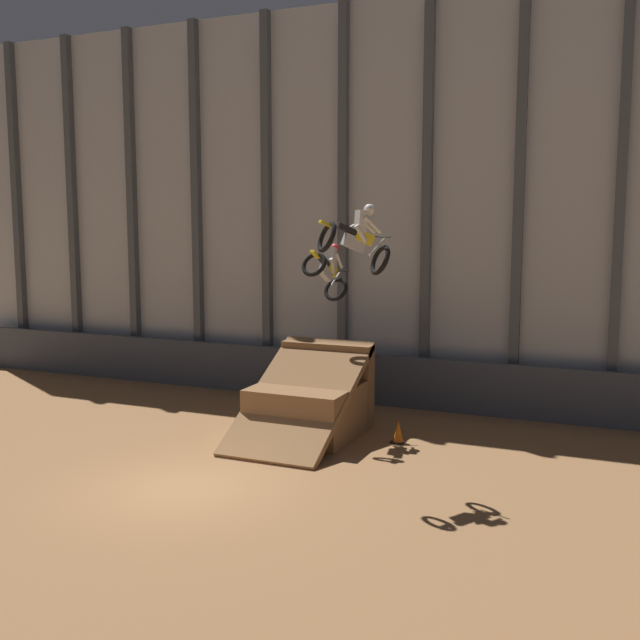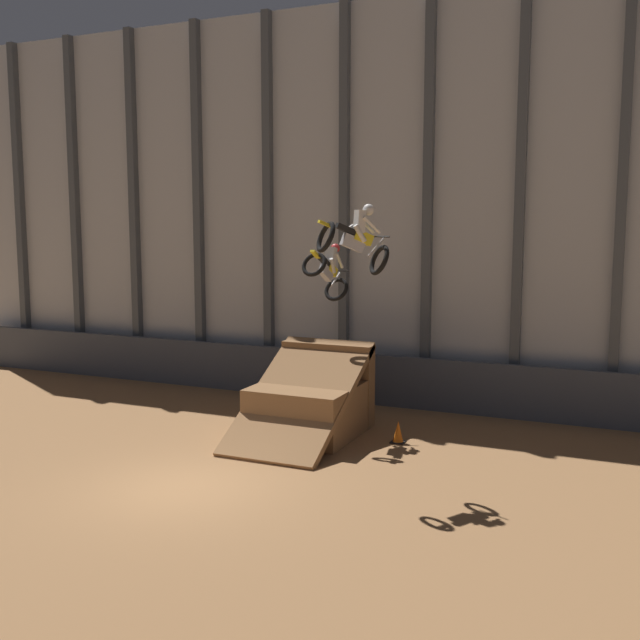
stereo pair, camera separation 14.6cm
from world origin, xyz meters
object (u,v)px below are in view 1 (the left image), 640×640
Objects in this scene: rider_bike_right_air at (357,239)px; traffic_cone_near_ramp at (398,432)px; rider_bike_left_air at (327,270)px; dirt_ramp at (312,402)px.

rider_bike_right_air reaches higher than traffic_cone_near_ramp.
traffic_cone_near_ramp is (2.28, -0.62, -4.17)m from rider_bike_left_air.
rider_bike_left_air is 1.02× the size of rider_bike_right_air.
rider_bike_right_air reaches higher than dirt_ramp.
traffic_cone_near_ramp is (2.47, 0.03, -0.58)m from dirt_ramp.
rider_bike_right_air is 5.74m from traffic_cone_near_ramp.
rider_bike_right_air is at bearing -49.65° from rider_bike_left_air.
rider_bike_left_air is (0.19, 0.65, 3.59)m from dirt_ramp.
dirt_ramp is 2.49× the size of rider_bike_left_air.
rider_bike_left_air is at bearing 73.73° from dirt_ramp.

